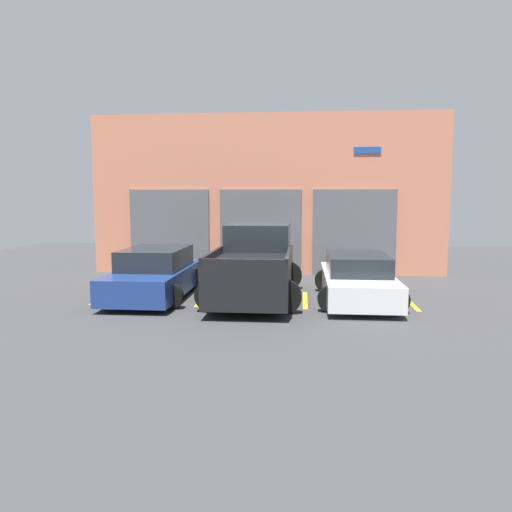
% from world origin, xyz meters
% --- Properties ---
extents(ground_plane, '(28.00, 28.00, 0.00)m').
position_xyz_m(ground_plane, '(0.00, 0.00, 0.00)').
color(ground_plane, '#3D3D3F').
extents(shophouse_building, '(12.41, 0.68, 5.58)m').
position_xyz_m(shophouse_building, '(-0.01, 3.28, 2.73)').
color(shophouse_building, '#D17A5B').
rests_on(shophouse_building, ground).
extents(pickup_truck, '(2.52, 5.11, 1.94)m').
position_xyz_m(pickup_truck, '(0.00, -1.04, 0.90)').
color(pickup_truck, black).
rests_on(pickup_truck, ground).
extents(sedan_white, '(2.14, 4.28, 1.22)m').
position_xyz_m(sedan_white, '(2.70, -1.32, 0.58)').
color(sedan_white, white).
rests_on(sedan_white, ground).
extents(sedan_side, '(2.17, 4.31, 1.33)m').
position_xyz_m(sedan_side, '(-2.70, -1.32, 0.62)').
color(sedan_side, navy).
rests_on(sedan_side, ground).
extents(parking_stripe_far_left, '(0.12, 2.20, 0.01)m').
position_xyz_m(parking_stripe_far_left, '(-4.05, -1.34, 0.00)').
color(parking_stripe_far_left, gold).
rests_on(parking_stripe_far_left, ground).
extents(parking_stripe_left, '(0.12, 2.20, 0.01)m').
position_xyz_m(parking_stripe_left, '(-1.35, -1.34, 0.00)').
color(parking_stripe_left, gold).
rests_on(parking_stripe_left, ground).
extents(parking_stripe_centre, '(0.12, 2.20, 0.01)m').
position_xyz_m(parking_stripe_centre, '(1.35, -1.34, 0.00)').
color(parking_stripe_centre, gold).
rests_on(parking_stripe_centre, ground).
extents(parking_stripe_right, '(0.12, 2.20, 0.01)m').
position_xyz_m(parking_stripe_right, '(4.05, -1.34, 0.00)').
color(parking_stripe_right, gold).
rests_on(parking_stripe_right, ground).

